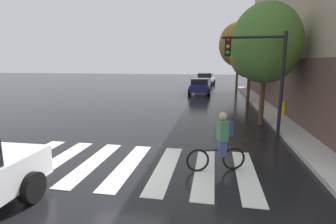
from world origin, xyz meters
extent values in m
plane|color=black|center=(0.00, 0.00, 0.00)|extent=(120.00, 120.00, 0.00)
cube|color=silver|center=(-3.16, 0.00, 0.01)|extent=(0.55, 3.49, 0.01)
cube|color=silver|center=(-2.03, 0.00, 0.01)|extent=(0.55, 3.49, 0.01)
cube|color=silver|center=(-0.89, 0.00, 0.01)|extent=(0.55, 3.49, 0.01)
cube|color=silver|center=(0.25, 0.00, 0.01)|extent=(0.55, 3.49, 0.01)
cube|color=silver|center=(1.38, 0.00, 0.01)|extent=(0.55, 3.49, 0.01)
cube|color=silver|center=(2.52, 0.00, 0.01)|extent=(0.55, 3.49, 0.01)
cube|color=silver|center=(3.66, 0.00, 0.01)|extent=(0.55, 3.49, 0.01)
cylinder|color=black|center=(-1.15, -2.31, 0.34)|extent=(0.25, 0.68, 0.68)
cube|color=navy|center=(1.26, 18.24, 0.65)|extent=(2.01, 4.43, 0.66)
cube|color=black|center=(1.27, 18.10, 1.24)|extent=(1.68, 2.17, 0.52)
cylinder|color=black|center=(0.27, 19.57, 0.32)|extent=(0.27, 0.65, 0.64)
cylinder|color=black|center=(2.07, 19.68, 0.32)|extent=(0.27, 0.65, 0.64)
cylinder|color=black|center=(0.44, 16.80, 0.32)|extent=(0.27, 0.65, 0.64)
cylinder|color=black|center=(2.25, 16.91, 0.32)|extent=(0.27, 0.65, 0.64)
cube|color=silver|center=(1.55, 27.72, 0.71)|extent=(2.36, 4.91, 0.72)
cube|color=black|center=(1.53, 27.57, 1.36)|extent=(1.92, 2.43, 0.57)
cylinder|color=black|center=(0.70, 29.33, 0.35)|extent=(0.31, 0.72, 0.70)
cylinder|color=black|center=(2.68, 29.14, 0.35)|extent=(0.31, 0.72, 0.70)
cylinder|color=black|center=(0.41, 26.31, 0.35)|extent=(0.31, 0.72, 0.70)
cylinder|color=black|center=(2.39, 26.11, 0.35)|extent=(0.31, 0.72, 0.70)
torus|color=black|center=(3.32, 0.24, 0.33)|extent=(0.65, 0.26, 0.66)
torus|color=black|center=(2.32, -0.07, 0.33)|extent=(0.65, 0.26, 0.66)
cylinder|color=black|center=(2.82, 0.08, 0.61)|extent=(0.87, 0.32, 0.05)
cylinder|color=black|center=(2.97, 0.13, 0.68)|extent=(0.04, 0.04, 0.45)
cube|color=#384772|center=(2.97, 0.13, 0.73)|extent=(0.28, 0.33, 0.56)
cube|color=#3F724C|center=(2.97, 0.13, 1.18)|extent=(0.34, 0.42, 0.56)
sphere|color=tan|center=(2.97, 0.13, 1.58)|extent=(0.22, 0.22, 0.22)
cube|color=navy|center=(3.14, 0.19, 1.23)|extent=(0.24, 0.32, 0.40)
cylinder|color=black|center=(5.35, 3.97, 2.10)|extent=(0.14, 0.14, 4.20)
cylinder|color=black|center=(4.15, 3.97, 4.00)|extent=(2.40, 0.10, 0.10)
cube|color=black|center=(3.19, 3.97, 3.65)|extent=(0.24, 0.20, 0.76)
sphere|color=red|center=(3.19, 3.86, 3.89)|extent=(0.14, 0.14, 0.14)
sphere|color=gold|center=(3.19, 3.86, 3.65)|extent=(0.14, 0.14, 0.14)
sphere|color=green|center=(3.19, 3.86, 3.41)|extent=(0.14, 0.14, 0.14)
cylinder|color=gold|center=(6.56, 8.00, 0.47)|extent=(0.22, 0.22, 0.65)
sphere|color=gold|center=(6.56, 8.00, 0.84)|extent=(0.18, 0.18, 0.18)
cylinder|color=gold|center=(6.72, 8.00, 0.51)|extent=(0.12, 0.09, 0.09)
cylinder|color=#4C3823|center=(5.02, 6.11, 1.30)|extent=(0.24, 0.24, 2.61)
ellipsoid|color=#47722D|center=(5.02, 6.11, 3.90)|extent=(3.24, 3.24, 3.73)
cylinder|color=#4C3823|center=(5.27, 13.37, 1.19)|extent=(0.24, 0.24, 2.37)
ellipsoid|color=olive|center=(5.27, 13.37, 3.56)|extent=(2.95, 2.95, 3.40)
cylinder|color=#4C3823|center=(5.09, 21.99, 1.64)|extent=(0.24, 0.24, 3.27)
ellipsoid|color=olive|center=(5.09, 21.99, 4.90)|extent=(4.07, 4.07, 4.68)
camera|label=1|loc=(2.71, -6.93, 3.03)|focal=27.55mm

